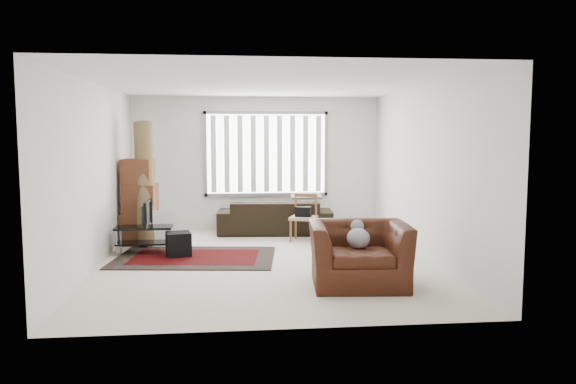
% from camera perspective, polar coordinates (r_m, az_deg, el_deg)
% --- Properties ---
extents(room, '(6.00, 6.02, 2.71)m').
position_cam_1_polar(room, '(8.98, -2.25, 4.66)').
color(room, beige).
rests_on(room, ground).
extents(persian_rug, '(2.65, 1.92, 0.02)m').
position_cam_1_polar(persian_rug, '(9.05, -9.41, -6.57)').
color(persian_rug, black).
rests_on(persian_rug, ground).
extents(tv_stand, '(0.91, 0.41, 0.46)m').
position_cam_1_polar(tv_stand, '(9.48, -14.41, -4.15)').
color(tv_stand, black).
rests_on(tv_stand, ground).
extents(tv, '(0.10, 0.74, 0.42)m').
position_cam_1_polar(tv, '(9.43, -14.47, -2.12)').
color(tv, black).
rests_on(tv, tv_stand).
extents(subwoofer, '(0.45, 0.45, 0.37)m').
position_cam_1_polar(subwoofer, '(9.16, -11.06, -5.19)').
color(subwoofer, black).
rests_on(subwoofer, persian_rug).
extents(moving_boxes, '(0.66, 0.61, 1.51)m').
position_cam_1_polar(moving_boxes, '(10.32, -14.85, -1.24)').
color(moving_boxes, '#5A311C').
rests_on(moving_boxes, ground).
extents(white_flatpack, '(0.52, 0.24, 0.65)m').
position_cam_1_polar(white_flatpack, '(9.99, -12.66, -3.63)').
color(white_flatpack, silver).
rests_on(white_flatpack, ground).
extents(rolled_rug, '(0.48, 0.85, 2.19)m').
position_cam_1_polar(rolled_rug, '(10.15, -14.31, 0.87)').
color(rolled_rug, brown).
rests_on(rolled_rug, ground).
extents(sofa, '(2.30, 1.13, 0.86)m').
position_cam_1_polar(sofa, '(11.05, -1.32, -2.02)').
color(sofa, black).
rests_on(sofa, ground).
extents(side_chair, '(0.59, 0.59, 0.85)m').
position_cam_1_polar(side_chair, '(10.28, 1.60, -2.38)').
color(side_chair, '#997D64').
rests_on(side_chair, ground).
extents(armchair, '(1.35, 1.20, 0.93)m').
position_cam_1_polar(armchair, '(7.36, 7.21, -5.81)').
color(armchair, '#3D180C').
rests_on(armchair, ground).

